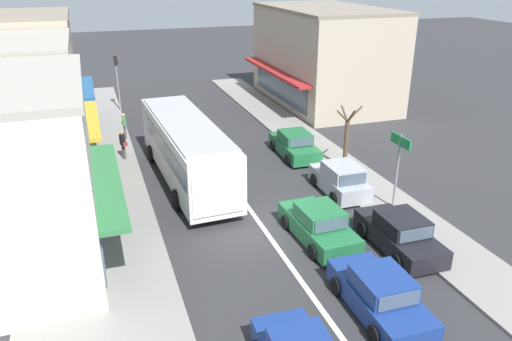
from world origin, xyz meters
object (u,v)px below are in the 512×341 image
(pedestrian_browsing_midblock, at_px, (123,143))
(pedestrian_with_handbag_near, at_px, (124,124))
(parked_sedan_kerb_third, at_px, (294,145))
(parked_sedan_kerb_front, at_px, (400,234))
(sedan_behind_bus_mid, at_px, (380,295))
(sedan_queue_gap_filler, at_px, (319,225))
(directional_road_sign, at_px, (399,154))
(street_tree_right, at_px, (346,140))
(city_bus, at_px, (186,146))
(parked_hatchback_kerb_second, at_px, (340,180))
(traffic_light_downstreet, at_px, (117,74))

(pedestrian_browsing_midblock, bearing_deg, pedestrian_with_handbag_near, 83.87)
(parked_sedan_kerb_third, bearing_deg, parked_sedan_kerb_front, -90.51)
(sedan_behind_bus_mid, height_order, sedan_queue_gap_filler, same)
(parked_sedan_kerb_third, distance_m, pedestrian_with_handbag_near, 10.82)
(directional_road_sign, relative_size, pedestrian_browsing_midblock, 2.21)
(pedestrian_browsing_midblock, bearing_deg, street_tree_right, -24.74)
(street_tree_right, bearing_deg, city_bus, 171.29)
(sedan_behind_bus_mid, bearing_deg, parked_hatchback_kerb_second, 70.32)
(parked_sedan_kerb_third, relative_size, street_tree_right, 1.20)
(sedan_queue_gap_filler, bearing_deg, pedestrian_with_handbag_near, 112.60)
(directional_road_sign, height_order, pedestrian_browsing_midblock, directional_road_sign)
(traffic_light_downstreet, bearing_deg, city_bus, -81.29)
(sedan_queue_gap_filler, distance_m, parked_sedan_kerb_front, 3.15)
(traffic_light_downstreet, bearing_deg, directional_road_sign, -63.22)
(city_bus, relative_size, pedestrian_with_handbag_near, 6.72)
(parked_sedan_kerb_front, bearing_deg, directional_road_sign, 60.26)
(city_bus, relative_size, parked_sedan_kerb_third, 2.59)
(street_tree_right, xyz_separation_m, pedestrian_with_handbag_near, (-10.80, 8.76, -0.65))
(sedan_queue_gap_filler, relative_size, pedestrian_browsing_midblock, 2.61)
(traffic_light_downstreet, xyz_separation_m, pedestrian_with_handbag_near, (-0.26, -6.90, -1.79))
(traffic_light_downstreet, xyz_separation_m, street_tree_right, (10.53, -15.66, -1.13))
(parked_sedan_kerb_third, xyz_separation_m, pedestrian_browsing_midblock, (-9.43, 2.32, 0.40))
(parked_sedan_kerb_third, distance_m, street_tree_right, 3.50)
(directional_road_sign, xyz_separation_m, pedestrian_with_handbag_near, (-10.65, 13.69, -1.61))
(sedan_behind_bus_mid, relative_size, street_tree_right, 1.20)
(directional_road_sign, bearing_deg, pedestrian_browsing_midblock, 137.61)
(sedan_behind_bus_mid, height_order, parked_sedan_kerb_third, same)
(pedestrian_browsing_midblock, bearing_deg, directional_road_sign, -42.39)
(sedan_behind_bus_mid, bearing_deg, city_bus, 106.53)
(sedan_queue_gap_filler, bearing_deg, street_tree_right, 54.09)
(parked_sedan_kerb_front, distance_m, pedestrian_with_handbag_near, 18.93)
(parked_sedan_kerb_front, relative_size, directional_road_sign, 1.17)
(city_bus, bearing_deg, sedan_behind_bus_mid, -73.47)
(parked_hatchback_kerb_second, relative_size, street_tree_right, 1.05)
(city_bus, distance_m, sedan_behind_bus_mid, 12.93)
(parked_hatchback_kerb_second, bearing_deg, city_bus, 150.09)
(city_bus, distance_m, sedan_queue_gap_filler, 8.53)
(traffic_light_downstreet, bearing_deg, sedan_behind_bus_mid, -77.62)
(city_bus, height_order, traffic_light_downstreet, traffic_light_downstreet)
(parked_sedan_kerb_front, bearing_deg, city_bus, 125.18)
(parked_hatchback_kerb_second, bearing_deg, parked_sedan_kerb_third, 91.31)
(street_tree_right, distance_m, pedestrian_browsing_midblock, 12.33)
(city_bus, xyz_separation_m, sedan_queue_gap_filler, (3.79, -7.54, -1.22))
(parked_sedan_kerb_third, height_order, pedestrian_with_handbag_near, pedestrian_with_handbag_near)
(traffic_light_downstreet, bearing_deg, sedan_queue_gap_filler, -74.71)
(street_tree_right, bearing_deg, traffic_light_downstreet, 123.92)
(city_bus, bearing_deg, traffic_light_downstreet, 98.71)
(parked_sedan_kerb_third, bearing_deg, traffic_light_downstreet, 124.37)
(parked_sedan_kerb_third, xyz_separation_m, street_tree_right, (1.76, -2.83, 1.06))
(street_tree_right, bearing_deg, pedestrian_with_handbag_near, 140.93)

